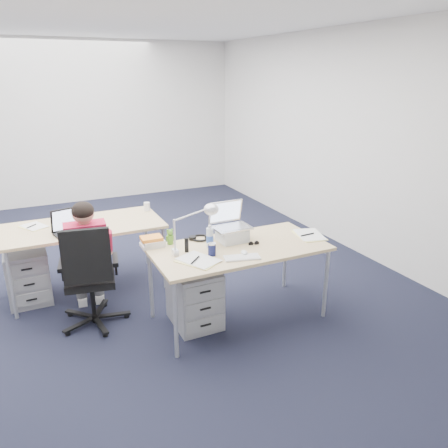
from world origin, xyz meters
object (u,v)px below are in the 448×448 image
(computer_mouse, at_px, (244,253))
(desk_lamp, at_px, (189,229))
(drawer_pedestal_near, at_px, (194,297))
(far_cup, at_px, (147,207))
(bear_figurine, at_px, (170,236))
(book_stack, at_px, (152,242))
(desk_far, at_px, (84,229))
(sunglasses, at_px, (254,244))
(drawer_pedestal_far, at_px, (28,275))
(cordless_phone, at_px, (187,245))
(dark_laptop, at_px, (74,222))
(silver_laptop, at_px, (232,223))
(headphones, at_px, (200,237))
(wireless_keyboard, at_px, (242,257))
(seated_person, at_px, (87,259))
(office_chair, at_px, (92,296))
(can_koozie, at_px, (212,249))
(desk_near, at_px, (239,251))
(water_bottle, at_px, (210,236))

(computer_mouse, bearing_deg, desk_lamp, 163.37)
(drawer_pedestal_near, height_order, far_cup, far_cup)
(bear_figurine, distance_m, book_stack, 0.17)
(drawer_pedestal_near, relative_size, desk_lamp, 1.24)
(desk_far, relative_size, sunglasses, 15.13)
(drawer_pedestal_far, relative_size, far_cup, 5.63)
(cordless_phone, relative_size, dark_laptop, 0.36)
(drawer_pedestal_far, xyz_separation_m, silver_laptop, (1.80, -1.08, 0.64))
(computer_mouse, relative_size, cordless_phone, 0.72)
(headphones, bearing_deg, silver_laptop, -21.63)
(wireless_keyboard, relative_size, headphones, 1.36)
(seated_person, height_order, silver_laptop, seated_person)
(headphones, height_order, sunglasses, headphones)
(office_chair, relative_size, far_cup, 10.30)
(bear_figurine, relative_size, cordless_phone, 1.13)
(computer_mouse, bearing_deg, can_koozie, 171.74)
(drawer_pedestal_far, xyz_separation_m, book_stack, (1.08, -0.89, 0.50))
(desk_near, height_order, cordless_phone, cordless_phone)
(dark_laptop, bearing_deg, drawer_pedestal_near, -58.69)
(cordless_phone, height_order, far_cup, cordless_phone)
(silver_laptop, height_order, headphones, silver_laptop)
(office_chair, height_order, far_cup, office_chair)
(desk_near, distance_m, desk_lamp, 0.54)
(desk_near, relative_size, wireless_keyboard, 5.19)
(cordless_phone, bearing_deg, sunglasses, 15.20)
(office_chair, distance_m, headphones, 1.14)
(office_chair, distance_m, computer_mouse, 1.47)
(office_chair, xyz_separation_m, drawer_pedestal_near, (0.86, -0.39, -0.01))
(desk_near, distance_m, seated_person, 1.42)
(drawer_pedestal_far, bearing_deg, dark_laptop, -28.68)
(bear_figurine, height_order, sunglasses, bear_figurine)
(bear_figurine, bearing_deg, desk_far, 137.95)
(office_chair, relative_size, computer_mouse, 10.55)
(book_stack, bearing_deg, drawer_pedestal_far, 140.50)
(desk_lamp, bearing_deg, computer_mouse, -50.74)
(silver_laptop, relative_size, sunglasses, 3.41)
(computer_mouse, distance_m, book_stack, 0.86)
(silver_laptop, relative_size, water_bottle, 1.68)
(drawer_pedestal_far, relative_size, silver_laptop, 1.53)
(desk_near, height_order, dark_laptop, dark_laptop)
(headphones, bearing_deg, water_bottle, -78.34)
(can_koozie, xyz_separation_m, far_cup, (-0.15, 1.52, -0.01))
(headphones, height_order, dark_laptop, dark_laptop)
(office_chair, bearing_deg, cordless_phone, -15.43)
(water_bottle, bearing_deg, desk_far, 129.71)
(seated_person, xyz_separation_m, water_bottle, (1.02, -0.54, 0.24))
(silver_laptop, xyz_separation_m, headphones, (-0.25, 0.17, -0.16))
(headphones, xyz_separation_m, desk_lamp, (-0.21, -0.27, 0.20))
(desk_lamp, bearing_deg, headphones, 30.76)
(office_chair, bearing_deg, desk_lamp, -16.19)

